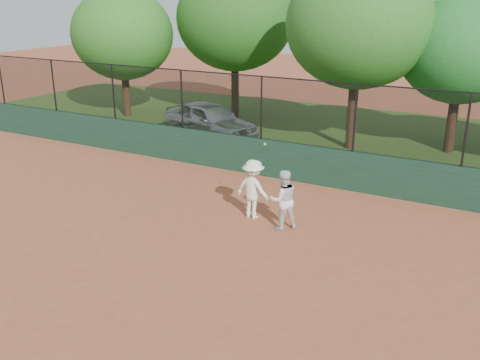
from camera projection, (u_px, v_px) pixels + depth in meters
The scene contains 11 objects.
ground at pixel (164, 252), 12.22m from camera, with size 80.00×80.00×0.00m, color #AA5737.
back_wall at pixel (275, 159), 17.00m from camera, with size 26.00×0.20×1.20m, color #1C3E2A.
grass_strip at pixel (335, 135), 22.18m from camera, with size 36.00×12.00×0.01m, color #2C4A17.
parked_car at pixel (210, 120), 21.53m from camera, with size 1.75×4.34×1.48m, color #A5AAAF.
player_second at pixel (283, 200), 13.22m from camera, with size 0.74×0.58×1.53m, color white.
player_main at pixel (253, 189), 13.87m from camera, with size 1.09×0.73×2.13m.
fence_assembly at pixel (275, 108), 16.47m from camera, with size 26.00×0.06×2.00m.
tree_0 at pixel (122, 34), 24.56m from camera, with size 4.83×4.39×5.89m.
tree_1 at pixel (235, 19), 24.06m from camera, with size 5.43×4.94×6.86m.
tree_2 at pixel (358, 25), 18.91m from camera, with size 5.28×4.80×6.82m.
tree_3 at pixel (461, 50), 18.70m from camera, with size 4.37×3.97×5.59m.
Camera 1 is at (6.77, -8.82, 5.60)m, focal length 40.00 mm.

